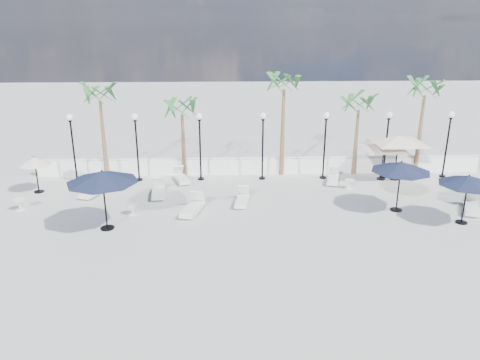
{
  "coord_description": "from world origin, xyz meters",
  "views": [
    {
      "loc": [
        -2.17,
        -18.8,
        8.72
      ],
      "look_at": [
        -1.43,
        2.02,
        1.5
      ],
      "focal_mm": 35.0,
      "sensor_mm": 36.0,
      "label": 1
    }
  ],
  "objects_px": {
    "lounger_4": "(242,199)",
    "lounger_3": "(181,178)",
    "lounger_1": "(158,191)",
    "lounger_5": "(333,178)",
    "lounger_0": "(94,190)",
    "parasol_cream_sq_b": "(384,144)",
    "parasol_navy_left": "(102,177)",
    "lounger_6": "(472,206)",
    "parasol_cream_sq_a": "(399,136)",
    "parasol_cream_small": "(35,162)",
    "lounger_2": "(193,207)",
    "parasol_navy_right": "(468,181)",
    "parasol_navy_mid": "(401,167)"
  },
  "relations": [
    {
      "from": "lounger_1",
      "to": "lounger_5",
      "type": "relative_size",
      "value": 1.03
    },
    {
      "from": "lounger_5",
      "to": "parasol_cream_sq_a",
      "type": "relative_size",
      "value": 0.34
    },
    {
      "from": "lounger_2",
      "to": "parasol_navy_left",
      "type": "distance_m",
      "value": 4.53
    },
    {
      "from": "lounger_3",
      "to": "parasol_cream_sq_b",
      "type": "relative_size",
      "value": 0.42
    },
    {
      "from": "lounger_4",
      "to": "parasol_cream_sq_b",
      "type": "bearing_deg",
      "value": 31.42
    },
    {
      "from": "parasol_cream_sq_a",
      "to": "parasol_cream_small",
      "type": "xyz_separation_m",
      "value": [
        -19.57,
        -1.43,
        -0.83
      ]
    },
    {
      "from": "lounger_1",
      "to": "parasol_navy_mid",
      "type": "bearing_deg",
      "value": -17.08
    },
    {
      "from": "parasol_navy_right",
      "to": "parasol_navy_mid",
      "type": "bearing_deg",
      "value": 147.53
    },
    {
      "from": "parasol_navy_left",
      "to": "parasol_navy_mid",
      "type": "bearing_deg",
      "value": 6.83
    },
    {
      "from": "lounger_0",
      "to": "lounger_5",
      "type": "height_order",
      "value": "lounger_0"
    },
    {
      "from": "parasol_navy_left",
      "to": "parasol_cream_small",
      "type": "distance_m",
      "value": 6.69
    },
    {
      "from": "lounger_6",
      "to": "parasol_navy_left",
      "type": "height_order",
      "value": "parasol_navy_left"
    },
    {
      "from": "lounger_2",
      "to": "parasol_cream_small",
      "type": "relative_size",
      "value": 1.09
    },
    {
      "from": "lounger_2",
      "to": "lounger_5",
      "type": "bearing_deg",
      "value": 43.63
    },
    {
      "from": "lounger_1",
      "to": "lounger_5",
      "type": "bearing_deg",
      "value": 5.03
    },
    {
      "from": "lounger_1",
      "to": "lounger_3",
      "type": "relative_size",
      "value": 1.03
    },
    {
      "from": "parasol_navy_mid",
      "to": "lounger_3",
      "type": "bearing_deg",
      "value": 156.72
    },
    {
      "from": "lounger_3",
      "to": "parasol_navy_left",
      "type": "bearing_deg",
      "value": -132.11
    },
    {
      "from": "lounger_1",
      "to": "lounger_3",
      "type": "height_order",
      "value": "lounger_1"
    },
    {
      "from": "lounger_0",
      "to": "parasol_cream_small",
      "type": "xyz_separation_m",
      "value": [
        -3.06,
        0.5,
        1.45
      ]
    },
    {
      "from": "lounger_4",
      "to": "lounger_3",
      "type": "bearing_deg",
      "value": 141.61
    },
    {
      "from": "lounger_0",
      "to": "parasol_cream_sq_b",
      "type": "height_order",
      "value": "parasol_cream_sq_b"
    },
    {
      "from": "lounger_3",
      "to": "parasol_navy_mid",
      "type": "xyz_separation_m",
      "value": [
        10.65,
        -4.58,
        1.95
      ]
    },
    {
      "from": "lounger_1",
      "to": "lounger_3",
      "type": "xyz_separation_m",
      "value": [
        1.03,
        2.18,
        -0.01
      ]
    },
    {
      "from": "parasol_navy_mid",
      "to": "parasol_cream_sq_a",
      "type": "distance_m",
      "value": 4.82
    },
    {
      "from": "lounger_3",
      "to": "parasol_cream_small",
      "type": "relative_size",
      "value": 0.97
    },
    {
      "from": "lounger_3",
      "to": "parasol_navy_mid",
      "type": "relative_size",
      "value": 0.69
    },
    {
      "from": "parasol_navy_left",
      "to": "parasol_cream_small",
      "type": "bearing_deg",
      "value": 134.73
    },
    {
      "from": "lounger_1",
      "to": "lounger_4",
      "type": "xyz_separation_m",
      "value": [
        4.32,
        -1.3,
        -0.01
      ]
    },
    {
      "from": "lounger_6",
      "to": "parasol_cream_sq_a",
      "type": "distance_m",
      "value": 5.67
    },
    {
      "from": "parasol_navy_right",
      "to": "parasol_cream_sq_b",
      "type": "relative_size",
      "value": 0.57
    },
    {
      "from": "lounger_4",
      "to": "lounger_0",
      "type": "bearing_deg",
      "value": 176.92
    },
    {
      "from": "lounger_0",
      "to": "parasol_cream_sq_a",
      "type": "bearing_deg",
      "value": 27.51
    },
    {
      "from": "lounger_6",
      "to": "parasol_cream_small",
      "type": "height_order",
      "value": "parasol_cream_small"
    },
    {
      "from": "lounger_0",
      "to": "parasol_navy_left",
      "type": "xyz_separation_m",
      "value": [
        1.62,
        -4.23,
        2.14
      ]
    },
    {
      "from": "lounger_1",
      "to": "lounger_6",
      "type": "relative_size",
      "value": 0.95
    },
    {
      "from": "lounger_4",
      "to": "lounger_6",
      "type": "relative_size",
      "value": 0.91
    },
    {
      "from": "lounger_0",
      "to": "lounger_1",
      "type": "distance_m",
      "value": 3.33
    },
    {
      "from": "parasol_cream_sq_a",
      "to": "parasol_navy_right",
      "type": "bearing_deg",
      "value": -81.44
    },
    {
      "from": "lounger_4",
      "to": "parasol_cream_sq_a",
      "type": "relative_size",
      "value": 0.34
    },
    {
      "from": "lounger_6",
      "to": "parasol_navy_mid",
      "type": "xyz_separation_m",
      "value": [
        -3.54,
        0.22,
        1.93
      ]
    },
    {
      "from": "parasol_navy_right",
      "to": "parasol_cream_sq_a",
      "type": "height_order",
      "value": "parasol_cream_sq_a"
    },
    {
      "from": "parasol_cream_sq_b",
      "to": "parasol_cream_small",
      "type": "distance_m",
      "value": 18.85
    },
    {
      "from": "lounger_3",
      "to": "parasol_cream_sq_b",
      "type": "xyz_separation_m",
      "value": [
        11.39,
        -0.02,
        1.86
      ]
    },
    {
      "from": "lounger_2",
      "to": "parasol_cream_small",
      "type": "height_order",
      "value": "parasol_cream_small"
    },
    {
      "from": "lounger_1",
      "to": "parasol_cream_sq_b",
      "type": "bearing_deg",
      "value": 4.41
    },
    {
      "from": "lounger_6",
      "to": "parasol_cream_sq_a",
      "type": "relative_size",
      "value": 0.37
    },
    {
      "from": "lounger_3",
      "to": "parasol_navy_left",
      "type": "distance_m",
      "value": 7.09
    },
    {
      "from": "parasol_cream_small",
      "to": "parasol_cream_sq_b",
      "type": "bearing_deg",
      "value": 4.36
    },
    {
      "from": "lounger_5",
      "to": "parasol_cream_sq_b",
      "type": "bearing_deg",
      "value": 23.81
    }
  ]
}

